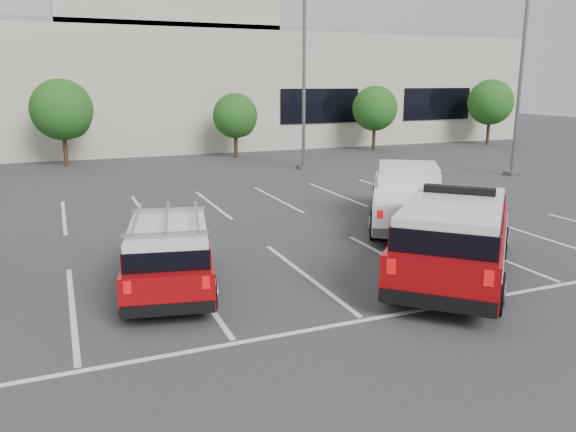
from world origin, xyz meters
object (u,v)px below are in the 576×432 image
tree_far_right (491,104)px  fire_chief_suv (454,243)px  white_pickup (407,201)px  tree_right (376,110)px  tree_mid_right (236,117)px  ladder_suv (170,259)px  convention_building (133,81)px  tree_mid_left (64,112)px  light_pole_right (521,71)px  light_pole_mid (304,72)px

tree_far_right → fire_chief_suv: bearing=-132.9°
white_pickup → tree_far_right: bearing=75.0°
tree_right → tree_mid_right: bearing=-180.0°
fire_chief_suv → ladder_suv: bearing=-152.3°
convention_building → tree_mid_left: bearing=-117.4°
tree_mid_right → tree_mid_left: bearing=180.0°
convention_building → tree_mid_right: (4.91, -9.82, -2.22)m
tree_far_right → light_pole_right: size_ratio=0.47×
tree_mid_left → light_pole_mid: 13.53m
tree_mid_right → tree_far_right: 20.01m
tree_mid_right → fire_chief_suv: 23.69m
fire_chief_suv → tree_far_right: bearing=91.2°
tree_right → white_pickup: (-9.85, -18.57, -1.99)m
tree_right → white_pickup: bearing=-117.9°
light_pole_mid → ladder_suv: 19.21m
convention_building → light_pole_right: convention_building is taller
tree_mid_right → tree_right: size_ratio=0.90×
light_pole_mid → fire_chief_suv: size_ratio=1.69×
light_pole_right → tree_mid_left: bearing=150.1°
convention_building → tree_far_right: bearing=-21.5°
ladder_suv → convention_building: bearing=95.6°
light_pole_mid → tree_mid_left: bearing=153.1°
ladder_suv → light_pole_mid: bearing=68.6°
tree_mid_right → tree_right: bearing=0.0°
convention_building → white_pickup: bearing=-79.9°
tree_mid_right → fire_chief_suv: (-1.91, -23.56, -1.61)m
tree_right → fire_chief_suv: size_ratio=0.73×
convention_building → light_pole_mid: size_ratio=5.86×
tree_mid_right → light_pole_mid: size_ratio=0.39×
tree_mid_left → fire_chief_suv: size_ratio=0.80×
convention_building → tree_mid_right: bearing=-63.4°
tree_mid_right → tree_far_right: tree_far_right is taller
convention_building → white_pickup: (5.06, -28.39, -3.94)m
white_pickup → ladder_suv: (-8.48, -3.10, -0.04)m
convention_building → tree_far_right: convention_building is taller
fire_chief_suv → ladder_suv: (-6.43, 1.89, -0.16)m
tree_mid_left → light_pole_mid: (11.91, -6.05, 2.14)m
tree_mid_right → light_pole_mid: light_pole_mid is taller
tree_mid_right → tree_far_right: size_ratio=0.82×
tree_far_right → convention_building: bearing=158.5°
tree_far_right → tree_right: bearing=-180.0°
tree_mid_left → tree_right: bearing=-0.0°
tree_mid_right → fire_chief_suv: size_ratio=0.66×
tree_mid_right → ladder_suv: tree_mid_right is taller
convention_building → ladder_suv: size_ratio=12.19×
tree_mid_left → fire_chief_suv: (8.09, -23.56, -2.15)m
tree_far_right → light_pole_mid: (-18.09, -6.05, 2.14)m
tree_right → white_pickup: tree_right is taller
ladder_suv → white_pickup: bearing=31.9°
light_pole_right → ladder_suv: (-19.25, -9.62, -4.45)m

